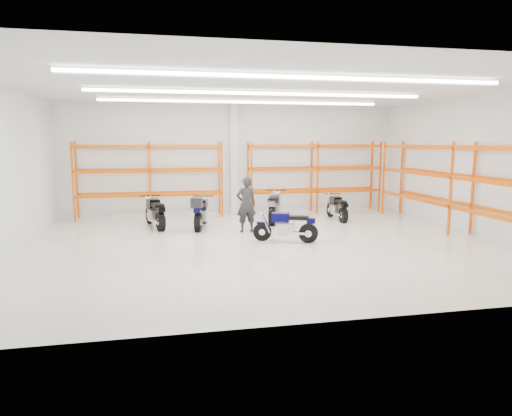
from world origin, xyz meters
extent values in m
plane|color=beige|center=(0.00, 0.00, 0.00)|extent=(14.00, 14.00, 0.00)
cube|color=white|center=(0.00, 6.00, 2.25)|extent=(14.00, 0.02, 4.50)
cube|color=white|center=(0.00, -6.00, 2.25)|extent=(14.00, 0.02, 4.50)
cube|color=white|center=(-7.00, 0.00, 2.25)|extent=(0.02, 12.00, 4.50)
cube|color=white|center=(7.00, 0.00, 2.25)|extent=(0.02, 12.00, 4.50)
cube|color=white|center=(0.00, 0.00, 4.50)|extent=(14.00, 12.00, 0.02)
cube|color=white|center=(0.00, -3.00, 4.40)|extent=(10.00, 0.22, 0.10)
cube|color=white|center=(0.00, 0.50, 4.40)|extent=(10.00, 0.22, 0.10)
cube|color=white|center=(0.00, 3.50, 4.40)|extent=(10.00, 0.22, 0.10)
cylinder|color=black|center=(0.00, 0.39, 0.28)|extent=(0.56, 0.32, 0.56)
cylinder|color=black|center=(1.29, -0.15, 0.29)|extent=(0.60, 0.38, 0.58)
cylinder|color=silver|center=(0.00, 0.39, 0.28)|extent=(0.22, 0.19, 0.19)
cylinder|color=silver|center=(1.29, -0.15, 0.29)|extent=(0.26, 0.25, 0.21)
cube|color=#07043B|center=(0.00, 0.39, 0.56)|extent=(0.36, 0.26, 0.06)
cube|color=#B7B7BC|center=(0.67, 0.11, 0.39)|extent=(0.58, 0.50, 0.35)
cube|color=#A5A5AA|center=(1.00, -0.03, 0.30)|extent=(0.65, 0.35, 0.07)
cube|color=#07043B|center=(0.52, 0.17, 0.75)|extent=(0.60, 0.49, 0.26)
cube|color=black|center=(1.00, -0.03, 0.75)|extent=(0.68, 0.49, 0.11)
cube|color=#07043B|center=(1.36, -0.18, 0.67)|extent=(0.30, 0.28, 0.15)
cylinder|color=black|center=(0.23, 0.29, 0.95)|extent=(0.28, 0.61, 0.03)
sphere|color=silver|center=(-0.03, 0.40, 0.80)|extent=(0.18, 0.18, 0.18)
cylinder|color=silver|center=(0.98, -0.18, 0.30)|extent=(0.68, 0.35, 0.08)
cylinder|color=black|center=(-3.44, 4.08, 0.32)|extent=(0.29, 0.64, 0.63)
cylinder|color=black|center=(-3.03, 2.56, 0.33)|extent=(0.35, 0.68, 0.65)
cylinder|color=silver|center=(-3.44, 4.08, 0.32)|extent=(0.20, 0.24, 0.21)
cylinder|color=silver|center=(-3.03, 2.56, 0.33)|extent=(0.26, 0.28, 0.23)
cube|color=black|center=(-3.44, 4.08, 0.63)|extent=(0.25, 0.41, 0.06)
cube|color=#B7B7BC|center=(-3.23, 3.29, 0.44)|extent=(0.51, 0.63, 0.40)
cube|color=#A5A5AA|center=(-3.12, 2.90, 0.34)|extent=(0.31, 0.74, 0.08)
cube|color=black|center=(-3.27, 3.47, 0.84)|extent=(0.50, 0.66, 0.29)
cube|color=black|center=(-3.12, 2.90, 0.84)|extent=(0.48, 0.75, 0.13)
cube|color=black|center=(-3.01, 2.48, 0.76)|extent=(0.29, 0.32, 0.17)
cylinder|color=black|center=(-3.37, 3.82, 1.07)|extent=(0.72, 0.23, 0.04)
sphere|color=silver|center=(-3.45, 4.13, 0.91)|extent=(0.20, 0.20, 0.20)
cylinder|color=silver|center=(-3.27, 2.82, 0.34)|extent=(0.30, 0.79, 0.09)
cylinder|color=black|center=(-1.44, 3.71, 0.31)|extent=(0.26, 0.63, 0.62)
cylinder|color=black|center=(-1.80, 2.19, 0.32)|extent=(0.33, 0.67, 0.64)
cylinder|color=silver|center=(-1.44, 3.71, 0.31)|extent=(0.19, 0.24, 0.21)
cylinder|color=silver|center=(-1.80, 2.19, 0.32)|extent=(0.25, 0.27, 0.23)
cube|color=#0C0942|center=(-1.44, 3.71, 0.62)|extent=(0.24, 0.40, 0.06)
cube|color=#B7B7BC|center=(-1.63, 2.92, 0.44)|extent=(0.49, 0.61, 0.39)
cube|color=#A5A5AA|center=(-1.72, 2.54, 0.33)|extent=(0.29, 0.73, 0.08)
cube|color=#0C0942|center=(-1.58, 3.10, 0.83)|extent=(0.48, 0.65, 0.29)
cube|color=black|center=(-1.72, 2.54, 0.83)|extent=(0.46, 0.74, 0.12)
cube|color=#0C0942|center=(-1.82, 2.11, 0.75)|extent=(0.28, 0.31, 0.17)
cylinder|color=black|center=(-1.50, 3.44, 1.06)|extent=(0.71, 0.20, 0.04)
sphere|color=silver|center=(-1.43, 3.75, 0.89)|extent=(0.20, 0.20, 0.20)
cylinder|color=silver|center=(-1.89, 2.53, 0.33)|extent=(0.27, 0.78, 0.09)
cube|color=black|center=(-1.85, 1.99, 1.02)|extent=(0.43, 0.46, 0.31)
cylinder|color=black|center=(1.48, 4.38, 0.34)|extent=(0.36, 0.68, 0.67)
cylinder|color=black|center=(0.90, 2.80, 0.35)|extent=(0.43, 0.72, 0.69)
cylinder|color=silver|center=(1.48, 4.38, 0.34)|extent=(0.22, 0.26, 0.22)
cylinder|color=silver|center=(0.90, 2.80, 0.35)|extent=(0.29, 0.31, 0.25)
cube|color=gray|center=(1.48, 4.38, 0.67)|extent=(0.30, 0.44, 0.07)
cube|color=#B7B7BC|center=(1.18, 3.56, 0.47)|extent=(0.58, 0.68, 0.42)
cube|color=#A5A5AA|center=(1.03, 3.16, 0.36)|extent=(0.40, 0.78, 0.09)
cube|color=gray|center=(1.25, 3.75, 0.89)|extent=(0.57, 0.72, 0.31)
cube|color=black|center=(1.03, 3.16, 0.89)|extent=(0.57, 0.81, 0.13)
cube|color=gray|center=(0.87, 2.72, 0.80)|extent=(0.33, 0.36, 0.18)
cylinder|color=black|center=(1.38, 4.10, 1.14)|extent=(0.75, 0.31, 0.04)
sphere|color=silver|center=(1.50, 4.42, 0.96)|extent=(0.21, 0.21, 0.21)
cylinder|color=silver|center=(0.85, 3.18, 0.36)|extent=(0.38, 0.82, 0.10)
cylinder|color=black|center=(3.65, 4.20, 0.28)|extent=(0.12, 0.57, 0.57)
cylinder|color=black|center=(3.62, 2.79, 0.29)|extent=(0.18, 0.59, 0.58)
cylinder|color=silver|center=(3.65, 4.20, 0.28)|extent=(0.14, 0.19, 0.19)
cylinder|color=silver|center=(3.62, 2.79, 0.29)|extent=(0.19, 0.21, 0.21)
cube|color=black|center=(3.65, 4.20, 0.57)|extent=(0.15, 0.34, 0.06)
cube|color=#B7B7BC|center=(3.63, 3.47, 0.40)|extent=(0.35, 0.50, 0.36)
cube|color=#A5A5AA|center=(3.63, 3.11, 0.30)|extent=(0.13, 0.66, 0.08)
cube|color=black|center=(3.64, 3.63, 0.75)|extent=(0.33, 0.53, 0.26)
cube|color=black|center=(3.63, 3.11, 0.75)|extent=(0.29, 0.63, 0.11)
cube|color=black|center=(3.62, 2.71, 0.68)|extent=(0.21, 0.25, 0.15)
cylinder|color=black|center=(3.64, 3.95, 0.96)|extent=(0.66, 0.05, 0.03)
sphere|color=silver|center=(3.65, 4.24, 0.81)|extent=(0.18, 0.18, 0.18)
cylinder|color=silver|center=(3.48, 3.07, 0.30)|extent=(0.10, 0.71, 0.08)
imported|color=black|center=(-0.22, 1.84, 0.93)|extent=(0.72, 0.51, 1.86)
cube|color=white|center=(0.00, 5.82, 2.25)|extent=(0.32, 0.32, 4.50)
cube|color=#EF4A00|center=(-6.20, 5.88, 1.50)|extent=(0.07, 0.07, 3.00)
cube|color=#EF4A00|center=(-6.20, 5.08, 1.50)|extent=(0.07, 0.07, 3.00)
cube|color=#EF4A00|center=(-3.40, 5.88, 1.50)|extent=(0.07, 0.07, 3.00)
cube|color=#EF4A00|center=(-3.40, 5.08, 1.50)|extent=(0.07, 0.07, 3.00)
cube|color=#EF4A00|center=(-0.60, 5.88, 1.50)|extent=(0.07, 0.07, 3.00)
cube|color=#EF4A00|center=(-0.60, 5.08, 1.50)|extent=(0.07, 0.07, 3.00)
cube|color=#EF4A00|center=(-3.40, 5.88, 0.94)|extent=(5.60, 0.07, 0.12)
cube|color=#EF4A00|center=(-3.40, 5.08, 0.94)|extent=(5.60, 0.07, 0.12)
cube|color=#EF4A00|center=(-3.40, 5.88, 1.88)|extent=(5.60, 0.07, 0.12)
cube|color=#EF4A00|center=(-3.40, 5.08, 1.88)|extent=(5.60, 0.07, 0.12)
cube|color=#EF4A00|center=(-3.40, 5.88, 2.81)|extent=(5.60, 0.07, 0.12)
cube|color=#EF4A00|center=(-3.40, 5.08, 2.81)|extent=(5.60, 0.07, 0.12)
cube|color=#EF4A00|center=(0.60, 5.88, 1.50)|extent=(0.07, 0.07, 3.00)
cube|color=#EF4A00|center=(0.60, 5.08, 1.50)|extent=(0.07, 0.07, 3.00)
cube|color=#EF4A00|center=(3.40, 5.88, 1.50)|extent=(0.07, 0.07, 3.00)
cube|color=#EF4A00|center=(3.40, 5.08, 1.50)|extent=(0.07, 0.07, 3.00)
cube|color=#EF4A00|center=(6.20, 5.88, 1.50)|extent=(0.07, 0.07, 3.00)
cube|color=#EF4A00|center=(6.20, 5.08, 1.50)|extent=(0.07, 0.07, 3.00)
cube|color=#EF4A00|center=(3.40, 5.88, 0.94)|extent=(5.60, 0.07, 0.12)
cube|color=#EF4A00|center=(3.40, 5.08, 0.94)|extent=(5.60, 0.07, 0.12)
cube|color=#EF4A00|center=(3.40, 5.88, 1.88)|extent=(5.60, 0.07, 0.12)
cube|color=#EF4A00|center=(3.40, 5.08, 1.88)|extent=(5.60, 0.07, 0.12)
cube|color=#EF4A00|center=(3.40, 5.88, 2.81)|extent=(5.60, 0.07, 0.12)
cube|color=#EF4A00|center=(3.40, 5.08, 2.81)|extent=(5.60, 0.07, 0.12)
cube|color=#EF4A00|center=(6.88, 0.00, 1.50)|extent=(0.07, 0.07, 3.00)
cube|color=#EF4A00|center=(6.08, 0.00, 1.50)|extent=(0.07, 0.07, 3.00)
cube|color=#EF4A00|center=(6.88, 4.50, 1.50)|extent=(0.07, 0.07, 3.00)
cube|color=#EF4A00|center=(6.08, 4.50, 1.50)|extent=(0.07, 0.07, 3.00)
cube|color=#EF4A00|center=(6.88, 0.00, 0.94)|extent=(0.07, 9.00, 0.12)
cube|color=#EF4A00|center=(6.08, 0.00, 0.94)|extent=(0.07, 9.00, 0.12)
cube|color=#EF4A00|center=(6.88, 0.00, 1.88)|extent=(0.07, 9.00, 0.12)
cube|color=#EF4A00|center=(6.08, 0.00, 1.88)|extent=(0.07, 9.00, 0.12)
cube|color=#EF4A00|center=(6.88, 0.00, 2.81)|extent=(0.07, 9.00, 0.12)
cube|color=#EF4A00|center=(6.08, 0.00, 2.81)|extent=(0.07, 9.00, 0.12)
camera|label=1|loc=(-2.95, -12.90, 3.00)|focal=32.00mm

